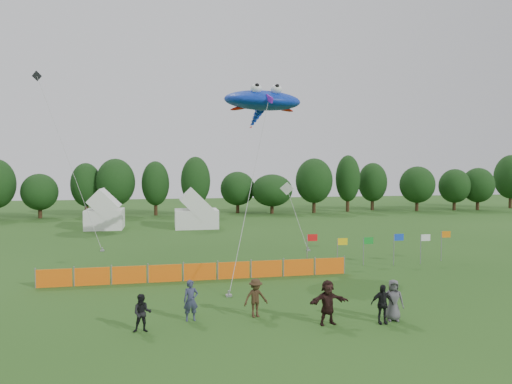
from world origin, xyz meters
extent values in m
plane|color=#234C16|center=(0.00, 0.00, 0.00)|extent=(160.00, 160.00, 0.00)
cylinder|color=#382314|center=(-21.24, 44.50, 0.96)|extent=(0.50, 0.50, 1.91)
ellipsoid|color=black|center=(-21.24, 44.50, 3.45)|extent=(4.61, 4.61, 4.30)
cylinder|color=#382314|center=(-15.73, 46.21, 1.19)|extent=(0.50, 0.50, 2.38)
ellipsoid|color=black|center=(-15.73, 46.21, 4.30)|extent=(4.09, 4.09, 5.35)
cylinder|color=#382314|center=(-11.75, 45.39, 1.29)|extent=(0.50, 0.50, 2.57)
ellipsoid|color=black|center=(-11.75, 45.39, 4.64)|extent=(5.20, 5.20, 5.79)
cylinder|color=#382314|center=(-6.44, 45.32, 1.23)|extent=(0.50, 0.50, 2.46)
ellipsoid|color=black|center=(-6.44, 45.32, 4.45)|extent=(3.78, 3.78, 5.55)
cylinder|color=#382314|center=(-0.99, 43.92, 1.33)|extent=(0.50, 0.50, 2.66)
ellipsoid|color=black|center=(-0.99, 43.92, 4.81)|extent=(4.05, 4.05, 5.99)
cylinder|color=#382314|center=(5.28, 46.53, 0.99)|extent=(0.50, 0.50, 1.98)
ellipsoid|color=black|center=(5.28, 46.53, 3.58)|extent=(5.06, 5.06, 4.46)
cylinder|color=#382314|center=(9.99, 44.56, 0.93)|extent=(0.50, 0.50, 1.86)
ellipsoid|color=black|center=(9.99, 44.56, 3.35)|extent=(5.86, 5.86, 4.18)
cylinder|color=#382314|center=(16.28, 44.38, 1.31)|extent=(0.50, 0.50, 2.62)
ellipsoid|color=black|center=(16.28, 44.38, 4.73)|extent=(5.41, 5.41, 5.89)
cylinder|color=#382314|center=(21.78, 44.99, 1.39)|extent=(0.50, 0.50, 2.78)
ellipsoid|color=black|center=(21.78, 44.99, 5.02)|extent=(3.67, 3.67, 6.26)
cylinder|color=#382314|center=(26.67, 46.88, 1.21)|extent=(0.50, 0.50, 2.42)
ellipsoid|color=black|center=(26.67, 46.88, 4.36)|extent=(4.46, 4.46, 5.44)
cylinder|color=#382314|center=(32.69, 44.13, 1.12)|extent=(0.50, 0.50, 2.24)
ellipsoid|color=black|center=(32.69, 44.13, 4.04)|extent=(5.26, 5.26, 5.03)
cylinder|color=#382314|center=(39.09, 44.15, 1.05)|extent=(0.50, 0.50, 2.10)
ellipsoid|color=black|center=(39.09, 44.15, 3.80)|extent=(4.74, 4.74, 4.73)
cylinder|color=#382314|center=(42.84, 43.69, 1.08)|extent=(0.50, 0.50, 2.16)
ellipsoid|color=black|center=(42.84, 43.69, 3.91)|extent=(4.88, 4.88, 4.87)
cylinder|color=#382314|center=(50.29, 45.54, 1.43)|extent=(0.50, 0.50, 2.85)
ellipsoid|color=black|center=(50.29, 45.54, 5.15)|extent=(5.19, 5.19, 6.42)
cube|color=white|center=(-11.54, 31.91, 1.06)|extent=(3.86, 3.86, 2.12)
cube|color=white|center=(-1.78, 30.81, 1.01)|extent=(4.61, 3.69, 2.03)
cube|color=#FE640E|center=(-11.12, 7.15, 0.50)|extent=(1.90, 0.06, 1.00)
cube|color=#FE640E|center=(-9.12, 7.15, 0.50)|extent=(1.90, 0.06, 1.00)
cube|color=#FE640E|center=(-7.12, 7.15, 0.50)|extent=(1.90, 0.06, 1.00)
cube|color=#FE640E|center=(-5.12, 7.15, 0.50)|extent=(1.90, 0.06, 1.00)
cube|color=#FE640E|center=(-3.12, 7.15, 0.50)|extent=(1.90, 0.06, 1.00)
cube|color=#FE640E|center=(-1.12, 7.15, 0.50)|extent=(1.90, 0.06, 1.00)
cube|color=#FE640E|center=(0.88, 7.15, 0.50)|extent=(1.90, 0.06, 1.00)
cube|color=#FE640E|center=(2.88, 7.15, 0.50)|extent=(1.90, 0.06, 1.00)
cube|color=#FE640E|center=(4.88, 7.15, 0.50)|extent=(1.90, 0.06, 1.00)
cylinder|color=gray|center=(4.00, 9.00, 1.12)|extent=(0.06, 0.06, 2.23)
cube|color=red|center=(4.35, 9.00, 2.01)|extent=(0.70, 0.02, 0.45)
cylinder|color=gray|center=(6.00, 8.75, 0.97)|extent=(0.06, 0.06, 1.95)
cube|color=yellow|center=(6.35, 8.75, 1.72)|extent=(0.70, 0.02, 0.45)
cylinder|color=gray|center=(8.00, 9.11, 0.95)|extent=(0.06, 0.06, 1.89)
cube|color=#148C26|center=(8.35, 9.11, 1.67)|extent=(0.70, 0.02, 0.45)
cylinder|color=gray|center=(10.00, 8.70, 1.06)|extent=(0.06, 0.06, 2.13)
cube|color=blue|center=(10.35, 8.70, 1.90)|extent=(0.70, 0.02, 0.45)
cylinder|color=gray|center=(12.00, 8.72, 1.02)|extent=(0.06, 0.06, 2.04)
cube|color=white|center=(12.35, 8.72, 1.81)|extent=(0.70, 0.02, 0.45)
cylinder|color=gray|center=(14.00, 9.39, 1.05)|extent=(0.06, 0.06, 2.11)
cube|color=orange|center=(14.35, 9.39, 1.88)|extent=(0.70, 0.02, 0.45)
imported|color=#2F344F|center=(-4.02, 0.12, 0.88)|extent=(0.68, 0.48, 1.76)
imported|color=black|center=(-6.00, -0.89, 0.77)|extent=(0.76, 0.61, 1.53)
imported|color=#372616|center=(-1.19, 0.05, 0.85)|extent=(1.20, 0.83, 1.70)
imported|color=black|center=(3.88, -1.80, 0.83)|extent=(1.01, 0.52, 1.66)
imported|color=#504F54|center=(4.53, -1.54, 0.88)|extent=(0.98, 0.77, 1.77)
imported|color=black|center=(1.59, -1.47, 0.94)|extent=(1.78, 0.70, 1.87)
ellipsoid|color=#0E35CF|center=(1.79, 12.63, 11.36)|extent=(6.19, 5.07, 1.96)
sphere|color=white|center=(1.09, 11.42, 11.97)|extent=(0.78, 0.78, 0.78)
sphere|color=white|center=(2.49, 11.42, 11.97)|extent=(0.78, 0.78, 0.78)
ellipsoid|color=red|center=(0.30, 12.82, 10.84)|extent=(1.64, 0.72, 0.26)
ellipsoid|color=red|center=(3.29, 12.82, 10.84)|extent=(1.64, 0.72, 0.26)
cube|color=purple|center=(1.79, 10.48, 11.17)|extent=(0.37, 0.96, 0.70)
cylinder|color=#A5A5A5|center=(-0.06, 7.12, 5.53)|extent=(3.75, 7.35, 11.08)
cube|color=gray|center=(-1.92, 3.46, 0.05)|extent=(0.30, 0.30, 0.10)
cube|color=silver|center=(5.80, 20.77, 4.70)|extent=(1.23, 0.34, 1.23)
cylinder|color=#A5A5A5|center=(5.90, 17.89, 2.35)|extent=(0.23, 5.79, 4.72)
cube|color=gray|center=(6.00, 15.00, 0.05)|extent=(0.30, 0.30, 0.10)
cube|color=black|center=(-16.51, 25.92, 14.99)|extent=(0.94, 0.27, 0.94)
cylinder|color=#A5A5A5|center=(-13.25, 21.96, 7.49)|extent=(6.55, 7.95, 15.00)
cube|color=gray|center=(-10.00, 18.00, 0.05)|extent=(0.30, 0.30, 0.10)
camera|label=1|loc=(-5.02, -19.34, 6.55)|focal=32.00mm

